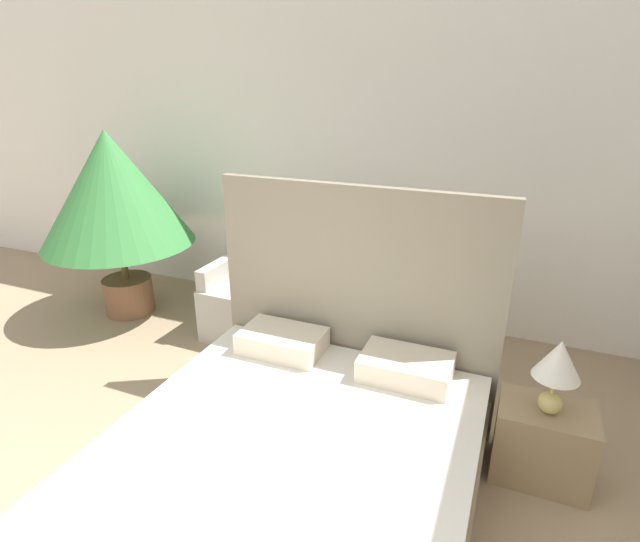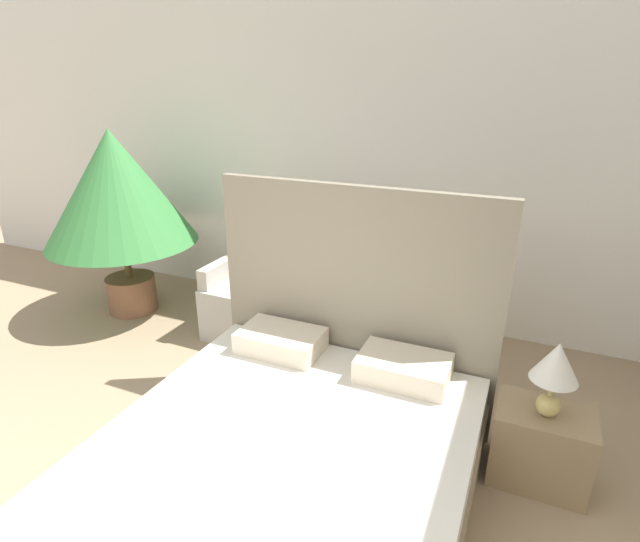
% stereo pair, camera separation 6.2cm
% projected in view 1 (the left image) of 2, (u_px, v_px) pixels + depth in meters
% --- Properties ---
extents(wall_back, '(10.00, 0.06, 2.90)m').
position_uv_depth(wall_back, '(348.00, 160.00, 4.46)').
color(wall_back, white).
rests_on(wall_back, ground_plane).
extents(bed, '(1.85, 2.11, 1.55)m').
position_uv_depth(bed, '(294.00, 460.00, 2.59)').
color(bed, '#8C7A5B').
rests_on(bed, ground_plane).
extents(armchair_near_window_left, '(0.62, 0.72, 0.90)m').
position_uv_depth(armchair_near_window_left, '(249.00, 300.00, 4.42)').
color(armchair_near_window_left, '#B7B2A8').
rests_on(armchair_near_window_left, ground_plane).
extents(armchair_near_window_right, '(0.68, 0.77, 0.90)m').
position_uv_depth(armchair_near_window_right, '(340.00, 317.00, 4.12)').
color(armchair_near_window_right, '#B7B2A8').
rests_on(armchair_near_window_right, ground_plane).
extents(potted_palm, '(1.36, 1.36, 1.73)m').
position_uv_depth(potted_palm, '(113.00, 192.00, 4.46)').
color(potted_palm, brown).
rests_on(potted_palm, ground_plane).
extents(nightstand, '(0.51, 0.36, 0.45)m').
position_uv_depth(nightstand, '(542.00, 443.00, 2.81)').
color(nightstand, '#937A56').
rests_on(nightstand, ground_plane).
extents(table_lamp, '(0.24, 0.24, 0.44)m').
position_uv_depth(table_lamp, '(558.00, 365.00, 2.59)').
color(table_lamp, tan).
rests_on(table_lamp, nightstand).
extents(side_table, '(0.34, 0.34, 0.47)m').
position_uv_depth(side_table, '(292.00, 316.00, 4.26)').
color(side_table, brown).
rests_on(side_table, ground_plane).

